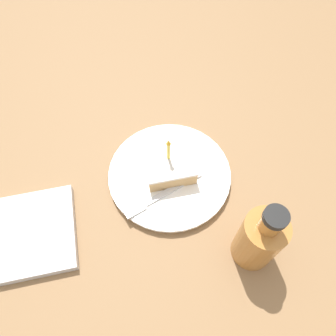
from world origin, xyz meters
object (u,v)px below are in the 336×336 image
Objects in this scene: cake_slice at (171,163)px; marble_board at (11,238)px; fork at (158,197)px; plate at (168,175)px; bottle at (259,239)px.

marble_board is (0.35, 0.09, -0.03)m from cake_slice.
cake_slice is 0.08m from fork.
fork is (0.04, 0.07, -0.02)m from cake_slice.
cake_slice is at bearing -124.37° from plate.
bottle reaches higher than marble_board.
cake_slice reaches higher than fork.
plate is at bearing -167.58° from marble_board.
fork is at bearing -42.41° from bottle.
cake_slice is (-0.01, -0.01, 0.03)m from plate.
fork is 0.22m from bottle.
cake_slice is 0.42× the size of marble_board.
bottle reaches higher than fork.
bottle is at bearing 165.07° from marble_board.
bottle is at bearing 122.33° from plate.
bottle is 0.73× the size of marble_board.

